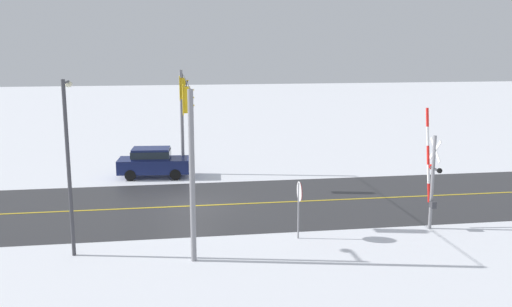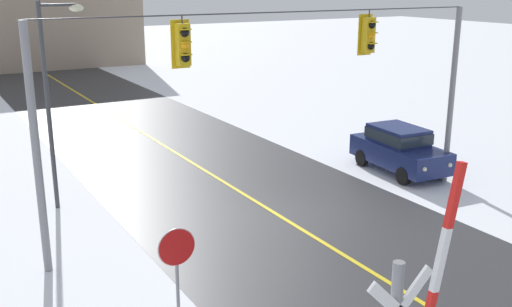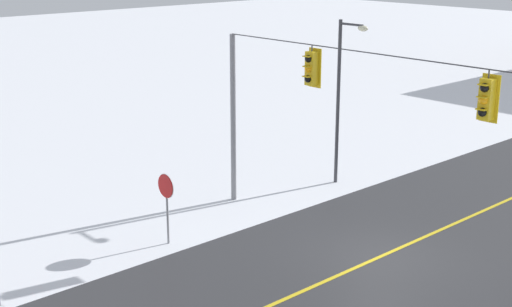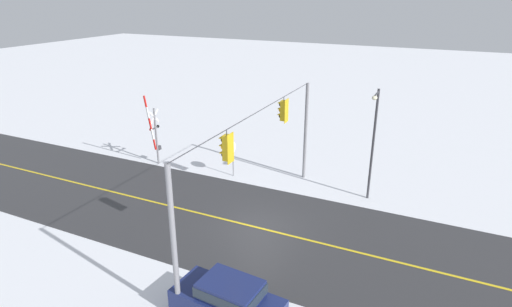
{
  "view_description": "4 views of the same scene",
  "coord_description": "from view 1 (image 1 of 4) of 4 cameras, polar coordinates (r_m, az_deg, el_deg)",
  "views": [
    {
      "loc": [
        -26.52,
        0.73,
        7.77
      ],
      "look_at": [
        -2.11,
        -3.03,
        2.92
      ],
      "focal_mm": 39.81,
      "sensor_mm": 36.0,
      "label": 1
    },
    {
      "loc": [
        -9.4,
        -14.61,
        7.05
      ],
      "look_at": [
        -1.25,
        -0.55,
        2.39
      ],
      "focal_mm": 42.35,
      "sensor_mm": 36.0,
      "label": 2
    },
    {
      "loc": [
        12.58,
        -16.61,
        9.29
      ],
      "look_at": [
        -2.37,
        -3.07,
        3.4
      ],
      "focal_mm": 50.73,
      "sensor_mm": 36.0,
      "label": 3
    },
    {
      "loc": [
        17.05,
        7.88,
        11.37
      ],
      "look_at": [
        -3.13,
        -1.62,
        2.74
      ],
      "focal_mm": 29.54,
      "sensor_mm": 36.0,
      "label": 4
    }
  ],
  "objects": [
    {
      "name": "stop_sign",
      "position": [
        22.68,
        4.36,
        -4.4
      ],
      "size": [
        0.8,
        0.09,
        2.35
      ],
      "color": "gray",
      "rests_on": "ground"
    },
    {
      "name": "ground_plane",
      "position": [
        27.65,
        -6.91,
        -5.29
      ],
      "size": [
        160.0,
        160.0,
        0.0
      ],
      "primitive_type": "plane",
      "color": "white"
    },
    {
      "name": "lane_centre_line",
      "position": [
        28.13,
        -19.28,
        -5.54
      ],
      "size": [
        0.14,
        72.0,
        0.01
      ],
      "primitive_type": "cube",
      "color": "gold",
      "rests_on": "ground"
    },
    {
      "name": "streetlamp_near",
      "position": [
        21.6,
        -18.32,
        0.27
      ],
      "size": [
        1.39,
        0.28,
        6.5
      ],
      "color": "#38383D",
      "rests_on": "ground"
    },
    {
      "name": "parked_car_navy",
      "position": [
        33.6,
        -10.3,
        -0.77
      ],
      "size": [
        2.08,
        4.3,
        1.74
      ],
      "color": "navy",
      "rests_on": "ground"
    },
    {
      "name": "signal_span",
      "position": [
        26.78,
        -7.1,
        3.14
      ],
      "size": [
        14.2,
        0.47,
        6.22
      ],
      "color": "gray",
      "rests_on": "ground"
    },
    {
      "name": "railroad_crossing",
      "position": [
        24.85,
        17.29,
        -2.03
      ],
      "size": [
        1.41,
        0.31,
        5.06
      ],
      "color": "gray",
      "rests_on": "ground"
    },
    {
      "name": "road_asphalt",
      "position": [
        28.14,
        -19.27,
        -5.55
      ],
      "size": [
        9.0,
        80.0,
        0.01
      ],
      "primitive_type": "cube",
      "color": "#303033",
      "rests_on": "ground"
    }
  ]
}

